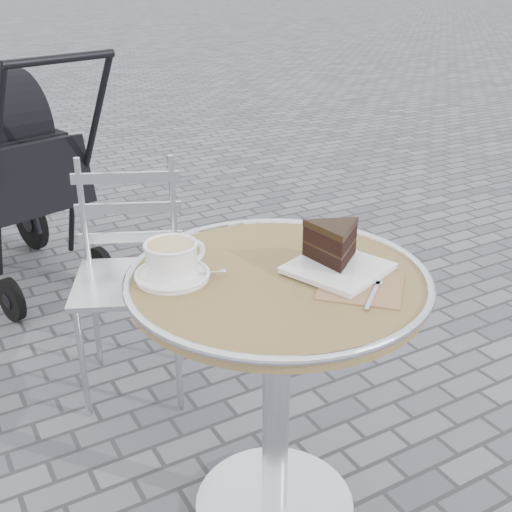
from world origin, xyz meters
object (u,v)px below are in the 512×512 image
baby_stroller (3,179)px  cappuccino_set (173,263)px  bistro_chair (130,250)px  cafe_table (277,336)px  cake_plate_set (336,248)px

baby_stroller → cappuccino_set: bearing=-103.2°
bistro_chair → cappuccino_set: bearing=-75.6°
cafe_table → bistro_chair: 0.83m
cake_plate_set → baby_stroller: (-0.46, 1.92, -0.29)m
cafe_table → cake_plate_set: bearing=-11.1°
cafe_table → cappuccino_set: (-0.22, 0.11, 0.20)m
cappuccino_set → bistro_chair: 0.77m
cake_plate_set → bistro_chair: cake_plate_set is taller
baby_stroller → cake_plate_set: bearing=-93.0°
cappuccino_set → baby_stroller: baby_stroller is taller
cafe_table → baby_stroller: (-0.32, 1.89, -0.07)m
cafe_table → cake_plate_set: size_ratio=2.14×
cappuccino_set → baby_stroller: 1.81m
cappuccino_set → cake_plate_set: size_ratio=0.56×
bistro_chair → baby_stroller: size_ratio=0.71×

